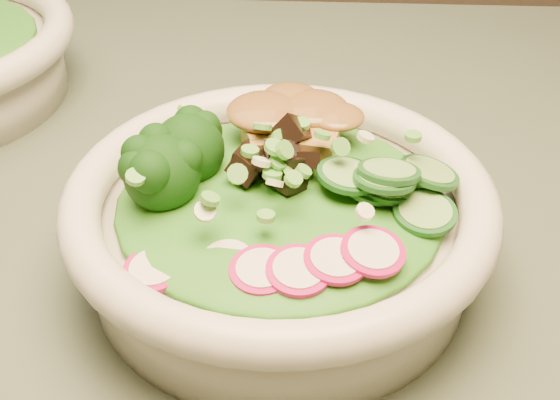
{
  "coord_description": "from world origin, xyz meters",
  "views": [
    {
      "loc": [
        0.0,
        -0.46,
        1.1
      ],
      "look_at": [
        -0.02,
        -0.07,
        0.81
      ],
      "focal_mm": 50.0,
      "sensor_mm": 36.0,
      "label": 1
    }
  ],
  "objects": [
    {
      "name": "lettuce_bed",
      "position": [
        -0.02,
        -0.07,
        0.81
      ],
      "size": [
        0.21,
        0.21,
        0.02
      ],
      "primitive_type": "ellipsoid",
      "color": "#1E6C16",
      "rests_on": "salad_bowl"
    },
    {
      "name": "peanut_sauce",
      "position": [
        -0.02,
        -0.0,
        0.84
      ],
      "size": [
        0.07,
        0.06,
        0.02
      ],
      "primitive_type": "ellipsoid",
      "color": "brown",
      "rests_on": "tofu_cubes"
    },
    {
      "name": "broccoli_florets",
      "position": [
        -0.08,
        -0.07,
        0.83
      ],
      "size": [
        0.1,
        0.09,
        0.04
      ],
      "primitive_type": null,
      "rotation": [
        0.0,
        0.0,
        -0.23
      ],
      "color": "black",
      "rests_on": "salad_bowl"
    },
    {
      "name": "mushroom_heap",
      "position": [
        -0.02,
        -0.06,
        0.82
      ],
      "size": [
        0.09,
        0.09,
        0.04
      ],
      "primitive_type": null,
      "rotation": [
        0.0,
        0.0,
        -0.23
      ],
      "color": "black",
      "rests_on": "salad_bowl"
    },
    {
      "name": "cucumber_slices",
      "position": [
        0.05,
        -0.07,
        0.82
      ],
      "size": [
        0.09,
        0.09,
        0.04
      ],
      "primitive_type": null,
      "rotation": [
        0.0,
        0.0,
        -0.23
      ],
      "color": "#94CB71",
      "rests_on": "salad_bowl"
    },
    {
      "name": "scallion_garnish",
      "position": [
        -0.02,
        -0.07,
        0.84
      ],
      "size": [
        0.19,
        0.19,
        0.02
      ],
      "primitive_type": null,
      "color": "#5DAE3D",
      "rests_on": "salad_bowl"
    },
    {
      "name": "dining_table",
      "position": [
        0.0,
        0.0,
        0.64
      ],
      "size": [
        1.2,
        0.8,
        0.75
      ],
      "color": "black",
      "rests_on": "ground"
    },
    {
      "name": "radish_slices",
      "position": [
        -0.02,
        -0.14,
        0.81
      ],
      "size": [
        0.12,
        0.07,
        0.02
      ],
      "primitive_type": null,
      "rotation": [
        0.0,
        0.0,
        -0.23
      ],
      "color": "#B90E5A",
      "rests_on": "salad_bowl"
    },
    {
      "name": "salad_bowl",
      "position": [
        -0.02,
        -0.07,
        0.79
      ],
      "size": [
        0.27,
        0.27,
        0.07
      ],
      "rotation": [
        0.0,
        0.0,
        -0.23
      ],
      "color": "silver",
      "rests_on": "dining_table"
    },
    {
      "name": "tofu_cubes",
      "position": [
        -0.02,
        -0.0,
        0.82
      ],
      "size": [
        0.1,
        0.08,
        0.04
      ],
      "primitive_type": null,
      "rotation": [
        0.0,
        0.0,
        -0.23
      ],
      "color": "#9E6934",
      "rests_on": "salad_bowl"
    }
  ]
}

